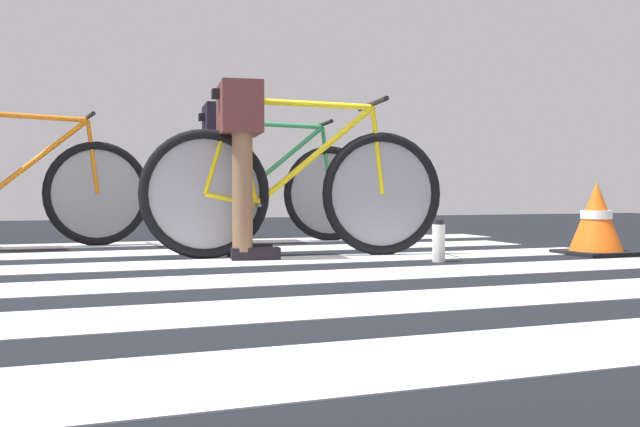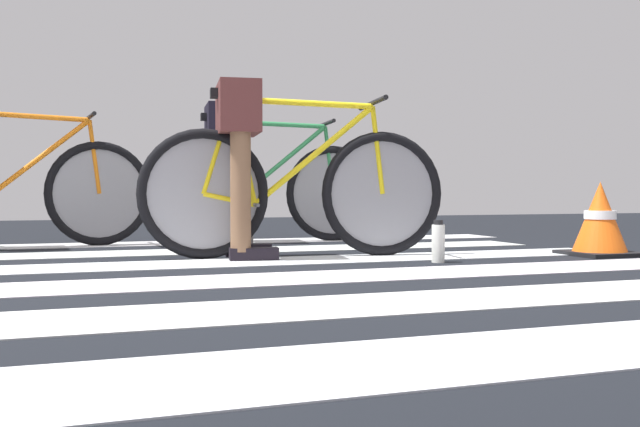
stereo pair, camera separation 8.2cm
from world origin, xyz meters
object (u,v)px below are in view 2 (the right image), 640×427
object	(u,v)px
bicycle_1_of_3	(294,189)
bicycle_2_of_3	(18,189)
cyclist_1_of_3	(239,145)
water_bottle	(438,242)
cyclist_3_of_3	(223,154)
traffic_cone	(600,221)
bicycle_3_of_3	(265,190)

from	to	relation	value
bicycle_1_of_3	bicycle_2_of_3	bearing A→B (deg)	148.07
cyclist_1_of_3	water_bottle	distance (m)	1.21
cyclist_3_of_3	traffic_cone	size ratio (longest dim) A/B	2.33
bicycle_2_of_3	cyclist_3_of_3	size ratio (longest dim) A/B	1.73
water_bottle	traffic_cone	size ratio (longest dim) A/B	0.52
cyclist_3_of_3	traffic_cone	distance (m)	2.59
cyclist_1_of_3	cyclist_3_of_3	world-z (taller)	cyclist_3_of_3
cyclist_3_of_3	water_bottle	size ratio (longest dim) A/B	4.51
bicycle_2_of_3	traffic_cone	world-z (taller)	bicycle_2_of_3
cyclist_3_of_3	water_bottle	bearing A→B (deg)	-60.96
bicycle_1_of_3	traffic_cone	size ratio (longest dim) A/B	4.03
cyclist_3_of_3	water_bottle	world-z (taller)	cyclist_3_of_3
bicycle_2_of_3	bicycle_3_of_3	world-z (taller)	same
bicycle_1_of_3	water_bottle	distance (m)	0.86
cyclist_1_of_3	bicycle_3_of_3	distance (m)	1.32
water_bottle	cyclist_1_of_3	bearing A→B (deg)	149.28
bicycle_3_of_3	traffic_cone	xyz separation A→B (m)	(1.56, -1.71, -0.18)
bicycle_2_of_3	water_bottle	world-z (taller)	bicycle_2_of_3
bicycle_2_of_3	water_bottle	distance (m)	2.78
bicycle_1_of_3	cyclist_1_of_3	bearing A→B (deg)	-180.00
bicycle_1_of_3	bicycle_3_of_3	xyz separation A→B (m)	(0.16, 1.25, 0.00)
bicycle_3_of_3	traffic_cone	distance (m)	2.32
cyclist_1_of_3	bicycle_2_of_3	bearing A→B (deg)	142.53
bicycle_3_of_3	traffic_cone	world-z (taller)	bicycle_3_of_3
bicycle_1_of_3	water_bottle	size ratio (longest dim) A/B	7.80
cyclist_3_of_3	water_bottle	xyz separation A→B (m)	(0.78, -1.80, -0.54)
bicycle_2_of_3	cyclist_3_of_3	bearing A→B (deg)	-3.60
bicycle_3_of_3	bicycle_2_of_3	bearing A→B (deg)	-173.75
bicycle_3_of_3	water_bottle	xyz separation A→B (m)	(0.47, -1.77, -0.28)
bicycle_1_of_3	bicycle_3_of_3	bearing A→B (deg)	89.94
bicycle_1_of_3	bicycle_3_of_3	size ratio (longest dim) A/B	1.00
bicycle_3_of_3	cyclist_1_of_3	bearing A→B (deg)	-105.43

